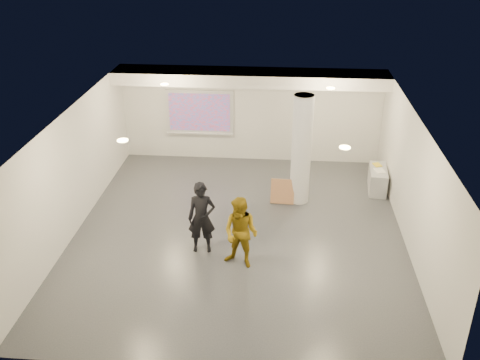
# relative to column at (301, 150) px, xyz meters

# --- Properties ---
(floor) EXTENTS (8.00, 9.00, 0.01)m
(floor) POSITION_rel_column_xyz_m (-1.50, -1.80, -1.50)
(floor) COLOR #373A3F
(floor) RESTS_ON ground
(ceiling) EXTENTS (8.00, 9.00, 0.01)m
(ceiling) POSITION_rel_column_xyz_m (-1.50, -1.80, 1.50)
(ceiling) COLOR white
(ceiling) RESTS_ON floor
(wall_back) EXTENTS (8.00, 0.01, 3.00)m
(wall_back) POSITION_rel_column_xyz_m (-1.50, 2.70, 0.00)
(wall_back) COLOR silver
(wall_back) RESTS_ON floor
(wall_front) EXTENTS (8.00, 0.01, 3.00)m
(wall_front) POSITION_rel_column_xyz_m (-1.50, -6.30, 0.00)
(wall_front) COLOR silver
(wall_front) RESTS_ON floor
(wall_left) EXTENTS (0.01, 9.00, 3.00)m
(wall_left) POSITION_rel_column_xyz_m (-5.50, -1.80, 0.00)
(wall_left) COLOR silver
(wall_left) RESTS_ON floor
(wall_right) EXTENTS (0.01, 9.00, 3.00)m
(wall_right) POSITION_rel_column_xyz_m (2.50, -1.80, 0.00)
(wall_right) COLOR silver
(wall_right) RESTS_ON floor
(soffit_band) EXTENTS (8.00, 1.10, 0.36)m
(soffit_band) POSITION_rel_column_xyz_m (-1.50, 2.15, 1.32)
(soffit_band) COLOR silver
(soffit_band) RESTS_ON ceiling
(downlight_nw) EXTENTS (0.22, 0.22, 0.02)m
(downlight_nw) POSITION_rel_column_xyz_m (-3.70, 0.70, 1.48)
(downlight_nw) COLOR #F2D981
(downlight_nw) RESTS_ON ceiling
(downlight_ne) EXTENTS (0.22, 0.22, 0.02)m
(downlight_ne) POSITION_rel_column_xyz_m (0.70, 0.70, 1.48)
(downlight_ne) COLOR #F2D981
(downlight_ne) RESTS_ON ceiling
(downlight_sw) EXTENTS (0.22, 0.22, 0.02)m
(downlight_sw) POSITION_rel_column_xyz_m (-3.70, -3.30, 1.48)
(downlight_sw) COLOR #F2D981
(downlight_sw) RESTS_ON ceiling
(downlight_se) EXTENTS (0.22, 0.22, 0.02)m
(downlight_se) POSITION_rel_column_xyz_m (0.70, -3.30, 1.48)
(downlight_se) COLOR #F2D981
(downlight_se) RESTS_ON ceiling
(column) EXTENTS (0.52, 0.52, 3.00)m
(column) POSITION_rel_column_xyz_m (0.00, 0.00, 0.00)
(column) COLOR silver
(column) RESTS_ON floor
(projection_screen) EXTENTS (2.10, 0.13, 1.42)m
(projection_screen) POSITION_rel_column_xyz_m (-3.10, 2.65, 0.03)
(projection_screen) COLOR silver
(projection_screen) RESTS_ON wall_back
(credenza) EXTENTS (0.57, 1.16, 0.66)m
(credenza) POSITION_rel_column_xyz_m (2.22, 0.81, -1.17)
(credenza) COLOR #999C9F
(credenza) RESTS_ON floor
(papers_stack) EXTENTS (0.32, 0.38, 0.02)m
(papers_stack) POSITION_rel_column_xyz_m (2.22, 0.68, -0.83)
(papers_stack) COLOR white
(papers_stack) RESTS_ON credenza
(postit_pad) EXTENTS (0.26, 0.31, 0.03)m
(postit_pad) POSITION_rel_column_xyz_m (2.21, 1.07, -0.83)
(postit_pad) COLOR yellow
(postit_pad) RESTS_ON credenza
(cardboard_back) EXTENTS (0.64, 0.23, 0.69)m
(cardboard_back) POSITION_rel_column_xyz_m (-0.45, -0.17, -1.16)
(cardboard_back) COLOR #A06E48
(cardboard_back) RESTS_ON floor
(cardboard_front) EXTENTS (0.43, 0.18, 0.47)m
(cardboard_front) POSITION_rel_column_xyz_m (-0.54, -0.09, -1.27)
(cardboard_front) COLOR #A06E48
(cardboard_front) RESTS_ON floor
(woman) EXTENTS (0.66, 0.47, 1.72)m
(woman) POSITION_rel_column_xyz_m (-2.27, -2.62, -0.64)
(woman) COLOR black
(woman) RESTS_ON floor
(man) EXTENTS (0.98, 0.88, 1.66)m
(man) POSITION_rel_column_xyz_m (-1.34, -3.14, -0.67)
(man) COLOR #8F6E10
(man) RESTS_ON floor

